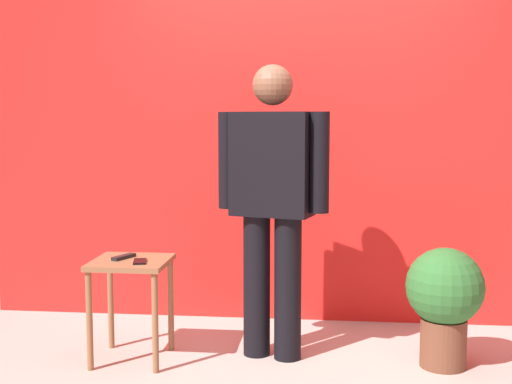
{
  "coord_description": "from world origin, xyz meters",
  "views": [
    {
      "loc": [
        0.14,
        -3.48,
        1.41
      ],
      "look_at": [
        -0.29,
        0.55,
        0.97
      ],
      "focal_mm": 47.79,
      "sensor_mm": 36.0,
      "label": 1
    }
  ],
  "objects_px": {
    "standing_person": "(272,196)",
    "side_table": "(131,279)",
    "potted_plant": "(445,297)",
    "tv_remote": "(124,257)",
    "cell_phone": "(140,261)"
  },
  "relations": [
    {
      "from": "tv_remote",
      "to": "standing_person",
      "type": "bearing_deg",
      "value": 31.59
    },
    {
      "from": "standing_person",
      "to": "side_table",
      "type": "height_order",
      "value": "standing_person"
    },
    {
      "from": "side_table",
      "to": "potted_plant",
      "type": "height_order",
      "value": "potted_plant"
    },
    {
      "from": "tv_remote",
      "to": "potted_plant",
      "type": "bearing_deg",
      "value": 25.4
    },
    {
      "from": "standing_person",
      "to": "side_table",
      "type": "relative_size",
      "value": 2.88
    },
    {
      "from": "standing_person",
      "to": "potted_plant",
      "type": "height_order",
      "value": "standing_person"
    },
    {
      "from": "side_table",
      "to": "cell_phone",
      "type": "relative_size",
      "value": 4.15
    },
    {
      "from": "tv_remote",
      "to": "potted_plant",
      "type": "height_order",
      "value": "potted_plant"
    },
    {
      "from": "side_table",
      "to": "cell_phone",
      "type": "bearing_deg",
      "value": -40.81
    },
    {
      "from": "potted_plant",
      "to": "standing_person",
      "type": "bearing_deg",
      "value": 176.05
    },
    {
      "from": "side_table",
      "to": "potted_plant",
      "type": "relative_size",
      "value": 0.87
    },
    {
      "from": "potted_plant",
      "to": "cell_phone",
      "type": "bearing_deg",
      "value": -175.44
    },
    {
      "from": "standing_person",
      "to": "potted_plant",
      "type": "distance_m",
      "value": 1.13
    },
    {
      "from": "side_table",
      "to": "potted_plant",
      "type": "distance_m",
      "value": 1.8
    },
    {
      "from": "standing_person",
      "to": "cell_phone",
      "type": "distance_m",
      "value": 0.85
    }
  ]
}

